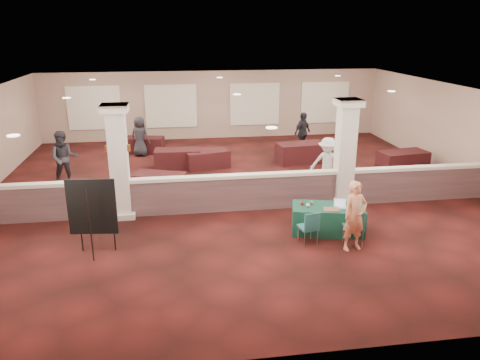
{
  "coord_description": "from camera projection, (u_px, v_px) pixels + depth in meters",
  "views": [
    {
      "loc": [
        -2.02,
        -14.22,
        5.15
      ],
      "look_at": [
        -0.2,
        -2.0,
        1.09
      ],
      "focal_mm": 35.0,
      "sensor_mm": 36.0,
      "label": 1
    }
  ],
  "objects": [
    {
      "name": "attendee_c",
      "position": [
        302.0,
        133.0,
        19.84
      ],
      "size": [
        1.1,
        1.01,
        1.74
      ],
      "primitive_type": "imported",
      "rotation": [
        0.0,
        0.0,
        0.66
      ],
      "color": "black",
      "rests_on": "ground"
    },
    {
      "name": "conf_chair_main",
      "position": [
        355.0,
        225.0,
        11.39
      ],
      "size": [
        0.5,
        0.5,
        0.92
      ],
      "rotation": [
        0.0,
        0.0,
        -0.09
      ],
      "color": "#1E5857",
      "rests_on": "ground"
    },
    {
      "name": "far_table_back_left",
      "position": [
        144.0,
        145.0,
        20.05
      ],
      "size": [
        1.74,
        1.11,
        0.65
      ],
      "primitive_type": "cube",
      "rotation": [
        0.0,
        0.0,
        -0.2
      ],
      "color": "black",
      "rests_on": "ground"
    },
    {
      "name": "laptop_base",
      "position": [
        340.0,
        207.0,
        12.05
      ],
      "size": [
        0.37,
        0.29,
        0.02
      ],
      "primitive_type": "cube",
      "rotation": [
        0.0,
        0.0,
        -0.24
      ],
      "color": "silver",
      "rests_on": "near_table"
    },
    {
      "name": "conf_chair_side",
      "position": [
        310.0,
        225.0,
        11.47
      ],
      "size": [
        0.5,
        0.51,
        0.87
      ],
      "rotation": [
        0.0,
        0.0,
        0.18
      ],
      "color": "#1E5857",
      "rests_on": "ground"
    },
    {
      "name": "far_table_front_right",
      "position": [
        403.0,
        161.0,
        17.52
      ],
      "size": [
        1.91,
        1.16,
        0.73
      ],
      "primitive_type": "cube",
      "rotation": [
        0.0,
        0.0,
        0.15
      ],
      "color": "black",
      "rests_on": "ground"
    },
    {
      "name": "far_table_front_center",
      "position": [
        207.0,
        159.0,
        17.86
      ],
      "size": [
        1.78,
        1.18,
        0.66
      ],
      "primitive_type": "cube",
      "rotation": [
        0.0,
        0.0,
        0.24
      ],
      "color": "black",
      "rests_on": "ground"
    },
    {
      "name": "wall_front",
      "position": [
        310.0,
        268.0,
        7.23
      ],
      "size": [
        16.0,
        0.04,
        3.2
      ],
      "primitive_type": "cube",
      "color": "gray",
      "rests_on": "ground"
    },
    {
      "name": "far_table_back_center",
      "position": [
        178.0,
        158.0,
        17.91
      ],
      "size": [
        1.78,
        0.95,
        0.7
      ],
      "primitive_type": "cube",
      "rotation": [
        0.0,
        0.0,
        -0.05
      ],
      "color": "black",
      "rests_on": "ground"
    },
    {
      "name": "ground",
      "position": [
        237.0,
        193.0,
        15.25
      ],
      "size": [
        16.0,
        16.0,
        0.0
      ],
      "primitive_type": "plane",
      "color": "#421210",
      "rests_on": "ground"
    },
    {
      "name": "attendee_d",
      "position": [
        140.0,
        136.0,
        19.35
      ],
      "size": [
        0.93,
        0.74,
        1.66
      ],
      "primitive_type": "imported",
      "rotation": [
        0.0,
        0.0,
        2.71
      ],
      "color": "black",
      "rests_on": "ground"
    },
    {
      "name": "far_table_front_left",
      "position": [
        159.0,
        184.0,
        15.08
      ],
      "size": [
        1.83,
        1.36,
        0.67
      ],
      "primitive_type": "cube",
      "rotation": [
        0.0,
        0.0,
        -0.37
      ],
      "color": "black",
      "rests_on": "ground"
    },
    {
      "name": "yarn_cream",
      "position": [
        308.0,
        205.0,
        12.07
      ],
      "size": [
        0.11,
        0.11,
        0.11
      ],
      "primitive_type": "sphere",
      "color": "beige",
      "rests_on": "near_table"
    },
    {
      "name": "near_table",
      "position": [
        328.0,
        219.0,
        12.24
      ],
      "size": [
        2.02,
        1.34,
        0.71
      ],
      "primitive_type": "cube",
      "rotation": [
        0.0,
        0.0,
        -0.24
      ],
      "color": "#0F382A",
      "rests_on": "ground"
    },
    {
      "name": "yarn_grey",
      "position": [
        311.0,
        202.0,
        12.26
      ],
      "size": [
        0.1,
        0.1,
        0.1
      ],
      "primitive_type": "sphere",
      "color": "#505055",
      "rests_on": "near_table"
    },
    {
      "name": "sconce_right",
      "position": [
        128.0,
        148.0,
        12.76
      ],
      "size": [
        0.12,
        0.12,
        0.18
      ],
      "color": "brown",
      "rests_on": "column_left"
    },
    {
      "name": "yarn_red",
      "position": [
        302.0,
        203.0,
        12.22
      ],
      "size": [
        0.1,
        0.1,
        0.1
      ],
      "primitive_type": "sphere",
      "color": "maroon",
      "rests_on": "near_table"
    },
    {
      "name": "sconce_left",
      "position": [
        107.0,
        149.0,
        12.69
      ],
      "size": [
        0.12,
        0.12,
        0.18
      ],
      "color": "brown",
      "rests_on": "column_left"
    },
    {
      "name": "attendee_a",
      "position": [
        64.0,
        159.0,
        15.65
      ],
      "size": [
        0.98,
        0.65,
        1.89
      ],
      "primitive_type": "imported",
      "rotation": [
        0.0,
        0.0,
        0.17
      ],
      "color": "black",
      "rests_on": "ground"
    },
    {
      "name": "laptop_screen",
      "position": [
        340.0,
        201.0,
        12.12
      ],
      "size": [
        0.31,
        0.09,
        0.21
      ],
      "primitive_type": "cube",
      "rotation": [
        0.0,
        0.0,
        -0.24
      ],
      "color": "silver",
      "rests_on": "near_table"
    },
    {
      "name": "column_left",
      "position": [
        119.0,
        161.0,
        12.84
      ],
      "size": [
        0.72,
        0.72,
        3.2
      ],
      "color": "silver",
      "rests_on": "ground"
    },
    {
      "name": "wall_right",
      "position": [
        470.0,
        137.0,
        15.87
      ],
      "size": [
        0.04,
        16.0,
        3.2
      ],
      "primitive_type": "cube",
      "color": "gray",
      "rests_on": "ground"
    },
    {
      "name": "woman",
      "position": [
        355.0,
        216.0,
        11.12
      ],
      "size": [
        0.7,
        0.55,
        1.73
      ],
      "primitive_type": "imported",
      "rotation": [
        0.0,
        0.0,
        0.24
      ],
      "color": "#F09568",
      "rests_on": "ground"
    },
    {
      "name": "partition_wall",
      "position": [
        244.0,
        191.0,
        13.66
      ],
      "size": [
        15.6,
        0.28,
        1.1
      ],
      "color": "#4C3334",
      "rests_on": "ground"
    },
    {
      "name": "attendee_b",
      "position": [
        327.0,
        163.0,
        15.4
      ],
      "size": [
        1.22,
        0.97,
        1.73
      ],
      "primitive_type": "imported",
      "rotation": [
        0.0,
        0.0,
        -0.5
      ],
      "color": "#B8B8B4",
      "rests_on": "ground"
    },
    {
      "name": "column_right",
      "position": [
        345.0,
        152.0,
        13.75
      ],
      "size": [
        0.72,
        0.72,
        3.2
      ],
      "color": "silver",
      "rests_on": "ground"
    },
    {
      "name": "screen_glow",
      "position": [
        340.0,
        202.0,
        12.12
      ],
      "size": [
        0.28,
        0.07,
        0.18
      ],
      "primitive_type": "cube",
      "rotation": [
        0.0,
        0.0,
        -0.24
      ],
      "color": "silver",
      "rests_on": "near_table"
    },
    {
      "name": "scissors",
      "position": [
        355.0,
        211.0,
        11.81
      ],
      "size": [
        0.12,
        0.06,
        0.01
      ],
      "primitive_type": "cube",
      "rotation": [
        0.0,
        0.0,
        -0.24
      ],
      "color": "red",
      "rests_on": "near_table"
    },
    {
      "name": "ceiling",
      "position": [
        237.0,
        94.0,
        14.25
      ],
      "size": [
        16.0,
        16.0,
        0.02
      ],
      "primitive_type": "cube",
      "color": "silver",
      "rests_on": "wall_back"
    },
    {
      "name": "knitting",
      "position": [
        331.0,
        209.0,
        11.89
      ],
      "size": [
        0.45,
        0.38,
        0.03
      ],
      "primitive_type": "cube",
      "rotation": [
        0.0,
        0.0,
        -0.24
      ],
      "color": "#AF501C",
      "rests_on": "near_table"
    },
    {
      "name": "wall_back",
      "position": [
        213.0,
        105.0,
        22.27
      ],
      "size": [
        16.0,
        0.04,
        3.2
      ],
      "primitive_type": "cube",
      "color": "gray",
      "rests_on": "ground"
    },
    {
      "name": "easel_board",
      "position": [
        92.0,
        208.0,
        10.71
      ],
      "size": [
        1.11,
        0.6,
        1.89
      ],
      "rotation": [
        0.0,
        0.0,
        -0.11
      ],
      "color": "black",
      "rests_on": "ground"
    },
    {
      "name": "far_table_back_right",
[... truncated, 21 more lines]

